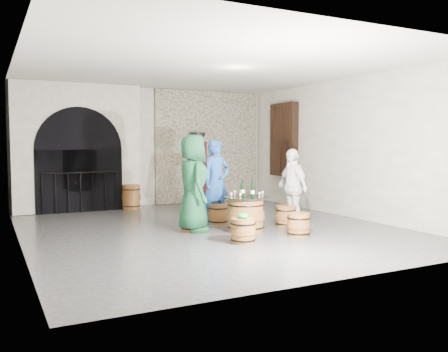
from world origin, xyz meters
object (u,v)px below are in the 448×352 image
person_green (193,183)px  wine_bottle_left (242,190)px  person_white (292,187)px  wine_bottle_right (243,189)px  side_barrel (131,197)px  person_blue (217,182)px  barrel_stool_right (286,216)px  barrel_stool_near_right (299,225)px  wine_bottle_center (253,190)px  barrel_stool_far (218,214)px  barrel_stool_left (192,220)px  corking_press (198,163)px  barrel_stool_near_left (243,231)px  barrel_table (246,214)px

person_green → wine_bottle_left: size_ratio=5.77×
person_white → wine_bottle_right: bearing=-89.1°
person_white → side_barrel: (-2.32, 3.84, -0.48)m
wine_bottle_right → side_barrel: wine_bottle_right is taller
wine_bottle_left → side_barrel: wine_bottle_left is taller
person_white → person_blue: bearing=-124.5°
barrel_stool_right → barrel_stool_near_right: same height
person_white → wine_bottle_center: bearing=-74.6°
barrel_stool_far → wine_bottle_left: wine_bottle_left is taller
wine_bottle_center → person_white: bearing=14.7°
barrel_stool_far → barrel_stool_left: bearing=-147.9°
wine_bottle_left → barrel_stool_left: bearing=151.5°
person_blue → wine_bottle_left: (0.05, -1.03, -0.08)m
barrel_stool_right → person_white: size_ratio=0.28×
person_green → wine_bottle_center: (0.96, -0.63, -0.13)m
barrel_stool_far → person_white: (1.29, -0.86, 0.59)m
barrel_stool_near_right → corking_press: corking_press is taller
barrel_stool_right → person_blue: (-1.13, 0.94, 0.68)m
barrel_stool_right → barrel_stool_near_left: size_ratio=1.00×
barrel_stool_near_left → person_blue: bearing=77.0°
corking_press → person_white: bearing=-85.4°
barrel_stool_left → wine_bottle_left: size_ratio=1.35×
wine_bottle_center → barrel_stool_right: bearing=15.7°
barrel_table → person_green: size_ratio=0.46×
barrel_stool_near_left → wine_bottle_left: bearing=61.8°
person_white → person_green: bearing=-98.5°
wine_bottle_left → side_barrel: bearing=105.3°
person_blue → side_barrel: 3.15m
person_green → wine_bottle_left: 0.96m
wine_bottle_left → person_green: bearing=151.6°
wine_bottle_right → barrel_stool_far: bearing=97.4°
barrel_stool_near_left → barrel_stool_left: bearing=103.7°
person_green → barrel_stool_left: bearing=68.1°
person_blue → wine_bottle_center: (0.18, -1.21, -0.08)m
barrel_stool_near_left → barrel_stool_right: bearing=33.3°
side_barrel → corking_press: size_ratio=0.32×
barrel_stool_far → barrel_stool_right: 1.43m
barrel_table → side_barrel: barrel_table is taller
person_green → barrel_stool_near_left: bearing=-158.3°
barrel_table → person_green: bearing=149.3°
barrel_stool_far → wine_bottle_center: bearing=-81.6°
barrel_stool_near_right → barrel_stool_near_left: 1.21m
barrel_table → barrel_stool_far: bearing=95.0°
barrel_stool_far → wine_bottle_right: (0.11, -0.87, 0.60)m
barrel_table → wine_bottle_right: bearing=82.7°
barrel_stool_left → wine_bottle_center: wine_bottle_center is taller
side_barrel → barrel_table: bearing=-74.4°
barrel_stool_left → wine_bottle_right: 1.15m
barrel_stool_left → corking_press: (1.75, 3.68, 0.95)m
barrel_table → person_white: size_ratio=0.55×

